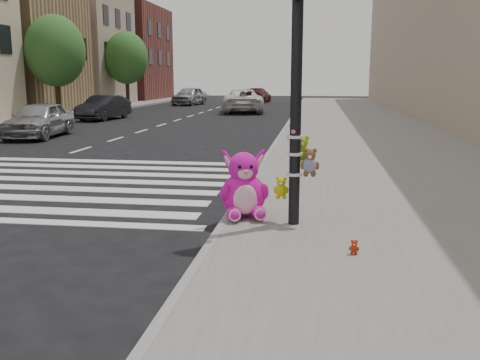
% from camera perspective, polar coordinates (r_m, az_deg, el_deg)
% --- Properties ---
extents(ground, '(120.00, 120.00, 0.00)m').
position_cam_1_polar(ground, '(6.99, -17.08, -8.69)').
color(ground, black).
rests_on(ground, ground).
extents(sidewalk_near, '(7.00, 80.00, 0.14)m').
position_cam_1_polar(sidewalk_near, '(16.22, 15.53, 2.69)').
color(sidewalk_near, slate).
rests_on(sidewalk_near, ground).
extents(sidewalk_far, '(6.00, 80.00, 0.14)m').
position_cam_1_polar(sidewalk_far, '(30.77, -24.21, 5.87)').
color(sidewalk_far, slate).
rests_on(sidewalk_far, ground).
extents(curb_edge, '(0.12, 80.00, 0.15)m').
position_cam_1_polar(curb_edge, '(16.14, 3.29, 3.03)').
color(curb_edge, gray).
rests_on(curb_edge, ground).
extents(bld_far_c, '(6.00, 8.00, 8.00)m').
position_cam_1_polar(bld_far_c, '(36.90, -22.35, 12.82)').
color(bld_far_c, '#9F8055').
rests_on(bld_far_c, ground).
extents(bld_far_d, '(6.00, 8.00, 10.00)m').
position_cam_1_polar(bld_far_d, '(44.96, -16.51, 13.98)').
color(bld_far_d, '#9F9079').
rests_on(bld_far_d, ground).
extents(bld_far_e, '(6.00, 10.00, 9.00)m').
position_cam_1_polar(bld_far_e, '(55.14, -11.64, 13.04)').
color(bld_far_e, brown).
rests_on(bld_far_e, ground).
extents(signal_pole, '(0.68, 0.50, 4.00)m').
position_cam_1_polar(signal_pole, '(7.77, 6.15, 7.22)').
color(signal_pole, black).
rests_on(signal_pole, sidewalk_near).
extents(tree_far_b, '(3.20, 3.20, 5.44)m').
position_cam_1_polar(tree_far_b, '(31.32, -19.10, 12.86)').
color(tree_far_b, '#382619').
rests_on(tree_far_b, sidewalk_far).
extents(tree_far_c, '(3.20, 3.20, 5.44)m').
position_cam_1_polar(tree_far_c, '(41.43, -12.03, 12.61)').
color(tree_far_c, '#382619').
rests_on(tree_far_c, sidewalk_far).
extents(pink_bunny, '(0.85, 0.93, 1.08)m').
position_cam_1_polar(pink_bunny, '(8.28, 0.40, -0.98)').
color(pink_bunny, '#E213AF').
rests_on(pink_bunny, sidewalk_near).
extents(red_teddy, '(0.13, 0.10, 0.18)m').
position_cam_1_polar(red_teddy, '(6.77, 12.08, -7.01)').
color(red_teddy, '#A72A10').
rests_on(red_teddy, sidewalk_near).
extents(car_silver_far, '(2.00, 4.16, 1.37)m').
position_cam_1_polar(car_silver_far, '(21.91, -20.63, 6.06)').
color(car_silver_far, '#A1A1A5').
rests_on(car_silver_far, ground).
extents(car_dark_far, '(1.80, 4.09, 1.31)m').
position_cam_1_polar(car_dark_far, '(29.98, -14.35, 7.49)').
color(car_dark_far, black).
rests_on(car_dark_far, ground).
extents(car_white_near, '(3.25, 5.73, 1.51)m').
position_cam_1_polar(car_white_near, '(34.92, 0.31, 8.44)').
color(car_white_near, silver).
rests_on(car_white_near, ground).
extents(car_maroon_near, '(2.24, 4.67, 1.31)m').
position_cam_1_polar(car_maroon_near, '(48.56, 1.89, 9.03)').
color(car_maroon_near, '#57191B').
rests_on(car_maroon_near, ground).
extents(car_silver_deep, '(2.39, 4.61, 1.50)m').
position_cam_1_polar(car_silver_deep, '(44.53, -5.41, 8.94)').
color(car_silver_deep, '#A1A1A5').
rests_on(car_silver_deep, ground).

